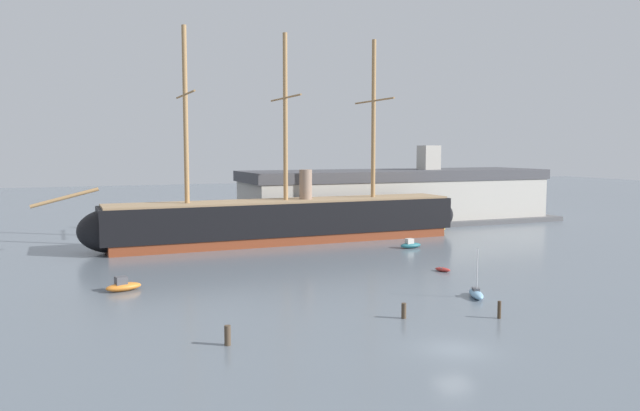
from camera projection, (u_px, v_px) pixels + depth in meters
The scene contains 11 objects.
ground_plane at pixel (454, 350), 41.17m from camera, with size 400.00×400.00×0.00m, color slate.
tall_ship at pixel (286, 220), 88.22m from camera, with size 60.93×12.62×29.32m.
sailboat_foreground_right at pixel (476, 293), 55.54m from camera, with size 2.24×3.51×4.40m.
motorboat_mid_left at pixel (123, 286), 58.09m from camera, with size 3.57×2.15×1.40m.
dinghy_mid_right at pixel (443, 270), 67.31m from camera, with size 1.51×2.00×0.43m.
motorboat_alongside_stern at pixel (410, 245), 83.12m from camera, with size 3.19×1.49×1.31m.
motorboat_far_right at pixel (433, 228), 99.86m from camera, with size 4.02×3.52×1.60m.
mooring_piling_nearest at pixel (228, 335), 42.01m from camera, with size 0.44×0.44×1.38m, color #4C3D2D.
mooring_piling_left_pair at pixel (404, 311), 48.69m from camera, with size 0.38×0.38×1.22m, color #4C3D2D.
mooring_piling_right_pair at pixel (499, 310), 48.68m from camera, with size 0.28×0.28×1.39m, color #423323.
dockside_warehouse_right at pixel (396, 197), 111.12m from camera, with size 60.06×18.14×13.87m.
Camera 1 is at (-23.29, -33.87, 13.31)m, focal length 34.82 mm.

